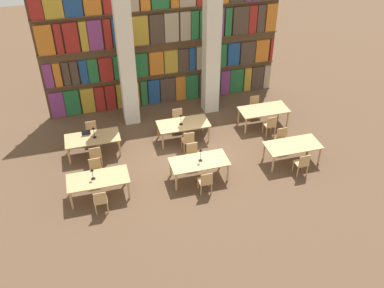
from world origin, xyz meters
TOP-DOWN VIEW (x-y plane):
  - ground_plane at (0.00, 0.00)m, footprint 40.00×40.00m
  - bookshelf_bank at (0.01, 4.20)m, footprint 9.92×0.35m
  - pillar_left at (-1.69, 3.06)m, footprint 0.60×0.60m
  - pillar_center at (1.69, 3.06)m, footprint 0.60×0.60m
  - reading_table_0 at (-3.42, -1.21)m, footprint 1.96×0.95m
  - chair_0 at (-3.45, -1.97)m, footprint 0.42×0.40m
  - chair_1 at (-3.45, -0.45)m, footprint 0.42×0.40m
  - desk_lamp_0 at (-3.56, -1.20)m, footprint 0.14×0.14m
  - reading_table_1 at (-0.06, -1.23)m, footprint 1.96×0.95m
  - chair_2 at (-0.07, -1.99)m, footprint 0.42×0.40m
  - chair_3 at (-0.07, -0.47)m, footprint 0.42×0.40m
  - desk_lamp_1 at (-0.01, -1.22)m, footprint 0.14×0.14m
  - reading_table_2 at (3.40, -1.23)m, footprint 1.96×0.95m
  - chair_4 at (3.40, -1.99)m, footprint 0.42×0.40m
  - chair_5 at (3.40, -0.47)m, footprint 0.42×0.40m
  - reading_table_3 at (-3.39, 1.15)m, footprint 1.96×0.95m
  - chair_6 at (-3.38, 0.39)m, footprint 0.42×0.40m
  - chair_7 at (-3.38, 1.91)m, footprint 0.42×0.40m
  - desk_lamp_2 at (-3.31, 1.12)m, footprint 0.14×0.14m
  - laptop at (-3.58, 1.43)m, footprint 0.32×0.22m
  - reading_table_4 at (0.02, 1.16)m, footprint 1.96×0.95m
  - chair_8 at (-0.00, 0.40)m, footprint 0.42×0.40m
  - chair_9 at (-0.00, 1.92)m, footprint 0.42×0.40m
  - desk_lamp_3 at (-0.09, 1.12)m, footprint 0.14×0.14m
  - reading_table_5 at (3.38, 1.30)m, footprint 1.96×0.95m
  - chair_10 at (3.35, 0.54)m, footprint 0.42×0.40m
  - chair_11 at (3.35, 2.06)m, footprint 0.42×0.40m

SIDE VIEW (x-z plane):
  - ground_plane at x=0.00m, z-range 0.00..0.00m
  - chair_0 at x=-3.45m, z-range 0.03..0.91m
  - chair_1 at x=-3.45m, z-range 0.03..0.91m
  - chair_2 at x=-0.07m, z-range 0.03..0.91m
  - chair_3 at x=-0.07m, z-range 0.03..0.91m
  - chair_4 at x=3.40m, z-range 0.03..0.91m
  - chair_5 at x=3.40m, z-range 0.03..0.91m
  - chair_6 at x=-3.38m, z-range 0.03..0.91m
  - chair_7 at x=-3.38m, z-range 0.03..0.91m
  - chair_8 at x=0.00m, z-range 0.03..0.91m
  - chair_9 at x=0.00m, z-range 0.03..0.91m
  - chair_10 at x=3.35m, z-range 0.03..0.91m
  - chair_11 at x=3.35m, z-range 0.03..0.91m
  - reading_table_0 at x=-3.42m, z-range 0.29..1.02m
  - reading_table_1 at x=-0.06m, z-range 0.29..1.02m
  - reading_table_2 at x=3.40m, z-range 0.29..1.02m
  - reading_table_3 at x=-3.39m, z-range 0.29..1.02m
  - reading_table_4 at x=0.02m, z-range 0.29..1.02m
  - reading_table_5 at x=3.38m, z-range 0.29..1.02m
  - laptop at x=-3.58m, z-range 0.66..0.87m
  - desk_lamp_0 at x=-3.56m, z-range 0.79..1.19m
  - desk_lamp_3 at x=-0.09m, z-range 0.80..1.25m
  - desk_lamp_2 at x=-3.31m, z-range 0.80..1.26m
  - desk_lamp_1 at x=-0.01m, z-range 0.81..1.30m
  - bookshelf_bank at x=0.01m, z-range -0.13..5.37m
  - pillar_left at x=-1.69m, z-range 0.00..6.00m
  - pillar_center at x=1.69m, z-range 0.00..6.00m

